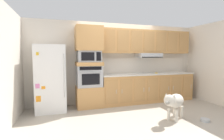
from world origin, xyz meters
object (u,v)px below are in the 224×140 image
built_in_oven (89,76)px  dog_food_bowl (205,120)px  screwdriver (157,73)px  microwave (89,56)px  dog (174,102)px  refrigerator (51,78)px

built_in_oven → dog_food_bowl: 3.11m
built_in_oven → screwdriver: built_in_oven is taller
microwave → dog_food_bowl: microwave is taller
built_in_oven → microwave: size_ratio=1.09×
microwave → dog_food_bowl: (2.30, -1.89, -1.43)m
microwave → dog: bearing=-43.9°
refrigerator → screwdriver: bearing=-1.4°
refrigerator → screwdriver: size_ratio=13.18×
built_in_oven → dog_food_bowl: built_in_oven is taller
dog → microwave: bearing=-76.0°
screwdriver → dog: size_ratio=0.15×
microwave → screwdriver: bearing=-3.9°
dog → dog_food_bowl: 0.79m
built_in_oven → microwave: bearing=-0.8°
screwdriver → microwave: bearing=176.1°
refrigerator → microwave: refrigerator is taller
microwave → dog: 2.55m
refrigerator → microwave: 1.18m
refrigerator → built_in_oven: size_ratio=2.51×
screwdriver → dog: screwdriver is taller
refrigerator → screwdriver: refrigerator is taller
microwave → dog_food_bowl: bearing=-39.4°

